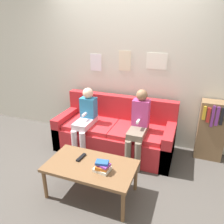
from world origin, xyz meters
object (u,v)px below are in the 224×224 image
Objects in this scene: person_left at (85,118)px; tv_remote at (81,157)px; coffee_table at (91,168)px; bookshelf at (211,130)px; couch at (115,134)px; person_right at (139,124)px.

person_left is 5.91× the size of tv_remote.
person_left is at bearing 118.44° from tv_remote.
tv_remote is (-0.17, 0.08, 0.05)m from coffee_table.
coffee_table is 1.91m from bookshelf.
couch is at bearing -168.20° from bookshelf.
coffee_table is (0.08, -1.06, 0.09)m from couch.
couch is 2.04× the size of bookshelf.
person_right reaches higher than person_left.
person_right is at bearing 63.06° from tv_remote.
person_right is 1.12m from bookshelf.
tv_remote is at bearing -94.79° from couch.
person_right reaches higher than couch.
couch is 0.55m from person_left.
couch is 1.46m from bookshelf.
coffee_table is at bearing -85.48° from couch.
coffee_table is 1.03m from person_left.
couch is 0.56m from person_right.
person_left is (-0.42, -0.19, 0.29)m from couch.
person_right is (0.42, -0.18, 0.32)m from couch.
tv_remote is (0.34, -0.79, -0.14)m from person_left.
coffee_table is 0.96× the size of person_right.
person_left is at bearing -179.50° from person_right.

